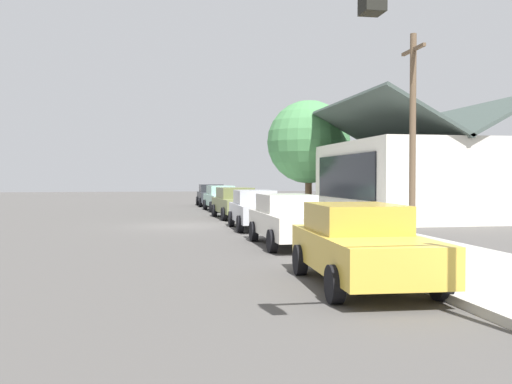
% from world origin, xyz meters
% --- Properties ---
extents(ground_plane, '(120.00, 120.00, 0.00)m').
position_xyz_m(ground_plane, '(0.00, 0.00, 0.00)').
color(ground_plane, '#4C4947').
extents(sidewalk_curb, '(60.00, 4.20, 0.16)m').
position_xyz_m(sidewalk_curb, '(0.00, 5.60, 0.08)').
color(sidewalk_curb, '#B2AFA8').
rests_on(sidewalk_curb, ground).
extents(car_charcoal, '(4.47, 2.11, 1.59)m').
position_xyz_m(car_charcoal, '(-17.14, 2.88, 0.82)').
color(car_charcoal, '#2D3035').
rests_on(car_charcoal, ground).
extents(car_seafoam, '(4.72, 2.09, 1.59)m').
position_xyz_m(car_seafoam, '(-10.85, 2.86, 0.81)').
color(car_seafoam, '#9ED1BC').
rests_on(car_seafoam, ground).
extents(car_olive, '(4.85, 2.28, 1.59)m').
position_xyz_m(car_olive, '(-4.23, 2.86, 0.82)').
color(car_olive, olive).
rests_on(car_olive, ground).
extents(car_silver, '(4.47, 1.99, 1.59)m').
position_xyz_m(car_silver, '(1.98, 2.77, 0.81)').
color(car_silver, silver).
rests_on(car_silver, ground).
extents(car_ivory, '(4.71, 1.96, 1.59)m').
position_xyz_m(car_ivory, '(7.76, 2.75, 0.81)').
color(car_ivory, silver).
rests_on(car_ivory, ground).
extents(car_mustard, '(4.68, 2.27, 1.59)m').
position_xyz_m(car_mustard, '(14.38, 2.62, 0.82)').
color(car_mustard, gold).
rests_on(car_mustard, ground).
extents(storefront_building, '(11.06, 7.90, 6.08)m').
position_xyz_m(storefront_building, '(-2.63, 11.98, 2.11)').
color(storefront_building, silver).
rests_on(storefront_building, ground).
extents(shade_tree, '(5.33, 5.33, 7.06)m').
position_xyz_m(shade_tree, '(-10.34, 8.45, 4.39)').
color(shade_tree, brown).
rests_on(shade_tree, ground).
extents(traffic_light_main, '(0.37, 2.79, 5.20)m').
position_xyz_m(traffic_light_main, '(18.99, 2.54, 3.49)').
color(traffic_light_main, '#383833').
rests_on(traffic_light_main, ground).
extents(utility_pole_wooden, '(1.80, 0.24, 7.50)m').
position_xyz_m(utility_pole_wooden, '(5.04, 8.20, 3.93)').
color(utility_pole_wooden, brown).
rests_on(utility_pole_wooden, ground).
extents(fire_hydrant_red, '(0.22, 0.22, 0.71)m').
position_xyz_m(fire_hydrant_red, '(-7.67, 4.20, 0.50)').
color(fire_hydrant_red, red).
rests_on(fire_hydrant_red, sidewalk_curb).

